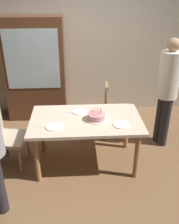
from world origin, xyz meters
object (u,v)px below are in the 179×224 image
object	(u,v)px
plate_near_celebrant	(54,127)
plate_far_side	(80,112)
person_guest	(167,88)
chair_upholstered	(3,133)
plate_near_guest	(121,125)
dining_table	(86,125)
chair_spindle_back	(96,111)
birthday_cake	(96,117)
china_cabinet	(35,70)

from	to	relation	value
plate_near_celebrant	plate_far_side	bearing A→B (deg)	49.89
plate_far_side	person_guest	size ratio (longest dim) A/B	0.13
chair_upholstered	person_guest	distance (m)	2.48
plate_near_celebrant	person_guest	distance (m)	1.81
plate_near_guest	dining_table	bearing A→B (deg)	156.00
plate_near_celebrant	chair_upholstered	world-z (taller)	chair_upholstered
plate_near_celebrant	plate_near_guest	world-z (taller)	same
chair_upholstered	person_guest	size ratio (longest dim) A/B	0.55
plate_near_celebrant	chair_spindle_back	size ratio (longest dim) A/B	0.23
birthday_cake	chair_upholstered	bearing A→B (deg)	177.29
dining_table	person_guest	size ratio (longest dim) A/B	0.88
plate_near_celebrant	chair_upholstered	distance (m)	0.79
dining_table	birthday_cake	distance (m)	0.20
dining_table	chair_spindle_back	distance (m)	0.81
dining_table	chair_upholstered	xyz separation A→B (m)	(-1.14, 0.03, -0.11)
person_guest	china_cabinet	world-z (taller)	china_cabinet
plate_near_guest	china_cabinet	size ratio (longest dim) A/B	0.12
plate_far_side	chair_spindle_back	size ratio (longest dim) A/B	0.23
birthday_cake	person_guest	xyz separation A→B (m)	(1.11, 0.49, 0.20)
plate_near_guest	china_cabinet	bearing A→B (deg)	127.00
dining_table	plate_far_side	bearing A→B (deg)	110.53
person_guest	chair_spindle_back	bearing A→B (deg)	163.71
dining_table	chair_spindle_back	bearing A→B (deg)	75.39
plate_near_guest	person_guest	world-z (taller)	person_guest
chair_spindle_back	person_guest	size ratio (longest dim) A/B	0.55
plate_far_side	chair_upholstered	size ratio (longest dim) A/B	0.23
plate_near_guest	person_guest	bearing A→B (deg)	39.51
dining_table	plate_far_side	distance (m)	0.24
plate_near_guest	chair_spindle_back	distance (m)	1.04
plate_near_celebrant	chair_spindle_back	distance (m)	1.18
plate_near_guest	china_cabinet	distance (m)	2.21
chair_upholstered	birthday_cake	bearing A→B (deg)	-2.71
person_guest	china_cabinet	xyz separation A→B (m)	(-2.13, 1.10, -0.03)
dining_table	birthday_cake	size ratio (longest dim) A/B	5.40
chair_upholstered	china_cabinet	xyz separation A→B (m)	(0.27, 1.53, 0.42)
dining_table	chair_spindle_back	xyz separation A→B (m)	(0.20, 0.77, -0.19)
dining_table	birthday_cake	world-z (taller)	birthday_cake
plate_near_guest	person_guest	size ratio (longest dim) A/B	0.13
chair_spindle_back	plate_far_side	bearing A→B (deg)	-116.02
plate_far_side	china_cabinet	xyz separation A→B (m)	(-0.80, 1.36, 0.21)
birthday_cake	chair_spindle_back	distance (m)	0.87
dining_table	plate_near_guest	distance (m)	0.51
dining_table	person_guest	xyz separation A→B (m)	(1.25, 0.46, 0.34)
plate_far_side	chair_spindle_back	xyz separation A→B (m)	(0.28, 0.56, -0.29)
plate_near_guest	chair_spindle_back	bearing A→B (deg)	104.71
chair_upholstered	china_cabinet	size ratio (longest dim) A/B	0.50
person_guest	birthday_cake	bearing A→B (deg)	-156.15
chair_upholstered	chair_spindle_back	bearing A→B (deg)	28.82
plate_near_celebrant	plate_far_side	size ratio (longest dim) A/B	1.00
plate_near_celebrant	chair_upholstered	size ratio (longest dim) A/B	0.23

